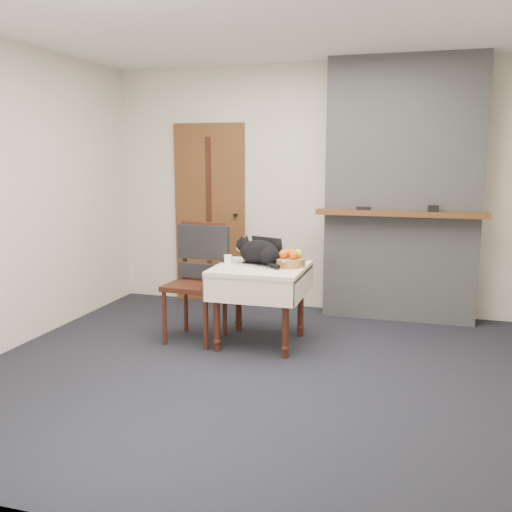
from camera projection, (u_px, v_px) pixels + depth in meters
The scene contains 12 objects.
ground at pixel (265, 372), 4.40m from camera, with size 4.50×4.50×0.00m, color black.
room_shell at pixel (282, 141), 4.53m from camera, with size 4.52×4.01×2.61m.
door at pixel (210, 214), 6.42m from camera, with size 0.82×0.10×2.00m.
chimney at pixel (402, 191), 5.67m from camera, with size 1.62×0.48×2.60m.
side_table at pixel (260, 279), 4.98m from camera, with size 0.78×0.78×0.70m.
laptop at pixel (262, 258), 5.03m from camera, with size 0.40×0.37×0.24m.
cat at pixel (260, 253), 5.00m from camera, with size 0.48×0.35×0.25m.
cream_jar at pixel (228, 259), 5.06m from camera, with size 0.07×0.07×0.08m, color white.
pill_bottle at pixel (284, 265), 4.82m from camera, with size 0.04×0.04×0.08m.
fruit_basket at pixel (290, 260), 4.94m from camera, with size 0.26×0.26×0.15m.
desk_clutter at pixel (282, 265), 4.99m from camera, with size 0.16×0.02×0.01m, color black.
chair at pixel (200, 264), 5.15m from camera, with size 0.51×0.50×1.06m.
Camera 1 is at (1.10, -4.03, 1.65)m, focal length 40.00 mm.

